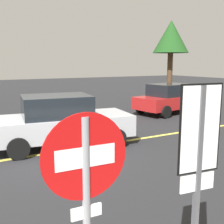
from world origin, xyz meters
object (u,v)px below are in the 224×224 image
object	(u,v)px
car_silver_mid_road	(62,121)
tree_left_verge	(171,38)
car_red_approaching	(171,98)
speed_limit_sign	(199,152)
stop_sign	(86,197)

from	to	relation	value
car_silver_mid_road	tree_left_verge	size ratio (longest dim) A/B	0.83
car_red_approaching	tree_left_verge	distance (m)	5.76
car_silver_mid_road	tree_left_verge	distance (m)	12.61
car_silver_mid_road	car_red_approaching	xyz separation A→B (m)	(7.34, 3.05, -0.04)
car_red_approaching	car_silver_mid_road	bearing A→B (deg)	-157.43
speed_limit_sign	car_red_approaching	xyz separation A→B (m)	(8.02, 9.66, -0.96)
tree_left_verge	speed_limit_sign	bearing A→B (deg)	-129.57
tree_left_verge	car_silver_mid_road	bearing A→B (deg)	-147.29
stop_sign	speed_limit_sign	size ratio (longest dim) A/B	0.93
car_red_approaching	tree_left_verge	bearing A→B (deg)	50.83
speed_limit_sign	car_red_approaching	distance (m)	12.59
speed_limit_sign	car_silver_mid_road	world-z (taller)	speed_limit_sign
stop_sign	car_silver_mid_road	xyz separation A→B (m)	(2.06, 6.66, -0.75)
stop_sign	car_red_approaching	size ratio (longest dim) A/B	0.50
stop_sign	speed_limit_sign	bearing A→B (deg)	2.14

